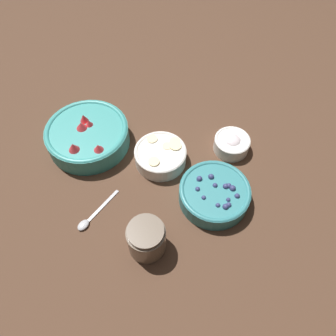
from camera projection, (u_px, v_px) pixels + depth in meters
The scene contains 7 objects.
ground_plane at pixel (131, 154), 0.91m from camera, with size 4.00×4.00×0.00m, color #4C3323.
bowl_strawberries at pixel (88, 135), 0.90m from camera, with size 0.23×0.23×0.08m.
bowl_blueberries at pixel (214, 193), 0.81m from camera, with size 0.17×0.17×0.06m.
bowl_bananas at pixel (161, 155), 0.87m from camera, with size 0.14×0.14×0.05m.
bowl_cream at pixel (232, 143), 0.90m from camera, with size 0.10×0.10×0.05m.
jar_chocolate at pixel (147, 239), 0.72m from camera, with size 0.09×0.09×0.09m.
spoon at pixel (91, 217), 0.80m from camera, with size 0.02×0.14×0.01m.
Camera 1 is at (0.44, -0.34, 0.73)m, focal length 35.00 mm.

